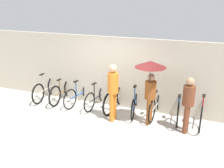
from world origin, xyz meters
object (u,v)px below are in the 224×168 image
Objects in this scene: parked_bicycle_0 at (46,89)px; pedestrian_leading at (113,88)px; parked_bicycle_7 at (178,108)px; parked_bicycle_1 at (63,91)px; parked_bicycle_5 at (135,102)px; parked_bicycle_3 at (97,97)px; parked_bicycle_8 at (202,111)px; parked_bicycle_6 at (156,105)px; pedestrian_center at (150,77)px; pedestrian_trailing at (188,101)px; parked_bicycle_4 at (116,98)px; parked_bicycle_2 at (80,93)px.

parked_bicycle_0 is 3.04m from pedestrian_leading.
parked_bicycle_7 is at bearing -150.95° from pedestrian_leading.
parked_bicycle_1 is 1.00× the size of parked_bicycle_5.
parked_bicycle_3 is 0.91× the size of parked_bicycle_8.
parked_bicycle_6 is (4.04, 0.07, -0.01)m from parked_bicycle_0.
pedestrian_leading is (0.87, -0.75, 0.67)m from parked_bicycle_3.
parked_bicycle_3 is 1.35m from parked_bicycle_5.
parked_bicycle_6 is (3.37, 0.04, -0.00)m from parked_bicycle_1.
pedestrian_center reaches higher than parked_bicycle_5.
parked_bicycle_6 is 1.35m from parked_bicycle_8.
pedestrian_trailing reaches higher than parked_bicycle_1.
parked_bicycle_8 is at bearing -91.06° from parked_bicycle_1.
pedestrian_leading reaches higher than parked_bicycle_3.
parked_bicycle_4 is 2.70m from parked_bicycle_8.
parked_bicycle_4 is 0.99m from pedestrian_leading.
pedestrian_leading is at bearing 107.43° from parked_bicycle_7.
pedestrian_trailing is (0.30, -0.68, 0.52)m from parked_bicycle_7.
pedestrian_center is at bearing -101.03° from parked_bicycle_0.
pedestrian_trailing is at bearing 179.55° from pedestrian_center.
parked_bicycle_0 is 1.00× the size of parked_bicycle_5.
parked_bicycle_3 is at bearing -15.56° from pedestrian_center.
pedestrian_center is at bearing -145.12° from parked_bicycle_5.
parked_bicycle_0 reaches higher than parked_bicycle_1.
pedestrian_center is (-1.44, -0.61, 1.06)m from parked_bicycle_8.
parked_bicycle_0 is at bearing 91.03° from parked_bicycle_8.
parked_bicycle_0 is 0.68m from parked_bicycle_1.
pedestrian_trailing reaches higher than parked_bicycle_4.
parked_bicycle_2 is 2.89m from pedestrian_center.
parked_bicycle_0 reaches higher than parked_bicycle_3.
pedestrian_trailing reaches higher than parked_bicycle_2.
pedestrian_center is (1.25, -0.60, 1.06)m from parked_bicycle_4.
parked_bicycle_2 is 1.04× the size of parked_bicycle_5.
parked_bicycle_0 is 1.35m from parked_bicycle_2.
parked_bicycle_2 is at bearing 80.03° from parked_bicycle_5.
pedestrian_leading is at bearing 107.07° from parked_bicycle_8.
parked_bicycle_8 reaches higher than parked_bicycle_6.
parked_bicycle_4 is at bearing -10.48° from pedestrian_trailing.
parked_bicycle_1 is at bearing 90.68° from parked_bicycle_8.
pedestrian_trailing is at bearing -93.47° from parked_bicycle_2.
parked_bicycle_7 is 0.89× the size of pedestrian_center.
parked_bicycle_8 is at bearing -83.24° from parked_bicycle_2.
parked_bicycle_0 is at bearing 100.15° from parked_bicycle_2.
parked_bicycle_6 is 1.08× the size of pedestrian_trailing.
parked_bicycle_0 is at bearing -7.09° from pedestrian_leading.
pedestrian_trailing is at bearing -122.18° from parked_bicycle_6.
parked_bicycle_5 is at bearing -116.52° from pedestrian_leading.
parked_bicycle_4 is 0.67m from parked_bicycle_5.
parked_bicycle_7 reaches higher than parked_bicycle_4.
parked_bicycle_3 is at bearing -91.43° from parked_bicycle_0.
parked_bicycle_4 is 0.97× the size of parked_bicycle_8.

